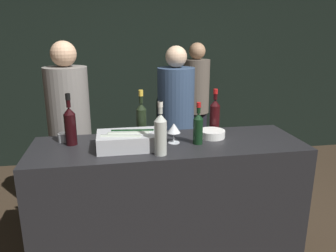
{
  "coord_description": "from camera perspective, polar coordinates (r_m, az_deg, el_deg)",
  "views": [
    {
      "loc": [
        -0.39,
        -1.87,
        1.77
      ],
      "look_at": [
        0.0,
        0.35,
        1.12
      ],
      "focal_mm": 35.0,
      "sensor_mm": 36.0,
      "label": 1
    }
  ],
  "objects": [
    {
      "name": "ice_bin_with_bottles",
      "position": [
        2.26,
        -7.08,
        -2.36
      ],
      "size": [
        0.41,
        0.27,
        0.12
      ],
      "color": "#B7BABF",
      "rests_on": "bar_counter"
    },
    {
      "name": "wall_back_chalkboard",
      "position": [
        4.52,
        -5.13,
        11.44
      ],
      "size": [
        6.4,
        0.06,
        2.8
      ],
      "color": "black",
      "rests_on": "ground_plane"
    },
    {
      "name": "person_grey_polo",
      "position": [
        4.33,
        4.9,
        4.71
      ],
      "size": [
        0.34,
        0.34,
        1.63
      ],
      "rotation": [
        0.0,
        0.0,
        3.0
      ],
      "color": "black",
      "rests_on": "ground_plane"
    },
    {
      "name": "red_wine_bottle_black_foil",
      "position": [
        2.39,
        -16.68,
        0.29
      ],
      "size": [
        0.08,
        0.08,
        0.37
      ],
      "color": "black",
      "rests_on": "bar_counter"
    },
    {
      "name": "white_wine_bottle",
      "position": [
        2.1,
        -1.32,
        -1.22
      ],
      "size": [
        0.08,
        0.08,
        0.35
      ],
      "color": "#B2B7AD",
      "rests_on": "bar_counter"
    },
    {
      "name": "bar_counter",
      "position": [
        2.56,
        0.13,
        -13.58
      ],
      "size": [
        1.95,
        0.63,
        1.0
      ],
      "color": "black",
      "rests_on": "ground_plane"
    },
    {
      "name": "champagne_bottle",
      "position": [
        2.47,
        -4.65,
        1.34
      ],
      "size": [
        0.08,
        0.08,
        0.36
      ],
      "color": "black",
      "rests_on": "bar_counter"
    },
    {
      "name": "candle_votive",
      "position": [
        2.5,
        -17.74,
        -1.89
      ],
      "size": [
        0.08,
        0.08,
        0.06
      ],
      "color": "silver",
      "rests_on": "bar_counter"
    },
    {
      "name": "red_wine_bottle_burgundy",
      "position": [
        2.32,
        5.27,
        -0.17
      ],
      "size": [
        0.07,
        0.07,
        0.3
      ],
      "color": "black",
      "rests_on": "bar_counter"
    },
    {
      "name": "bowl_white",
      "position": [
        2.5,
        7.67,
        -1.31
      ],
      "size": [
        0.2,
        0.2,
        0.06
      ],
      "color": "white",
      "rests_on": "bar_counter"
    },
    {
      "name": "person_in_hoodie",
      "position": [
        3.33,
        1.36,
        1.17
      ],
      "size": [
        0.37,
        0.37,
        1.64
      ],
      "rotation": [
        0.0,
        0.0,
        0.02
      ],
      "color": "black",
      "rests_on": "ground_plane"
    },
    {
      "name": "wine_glass",
      "position": [
        2.33,
        1.03,
        -0.48
      ],
      "size": [
        0.09,
        0.09,
        0.15
      ],
      "color": "silver",
      "rests_on": "bar_counter"
    },
    {
      "name": "red_wine_bottle_tall",
      "position": [
        2.63,
        8.13,
        2.09
      ],
      "size": [
        0.08,
        0.08,
        0.34
      ],
      "color": "black",
      "rests_on": "bar_counter"
    },
    {
      "name": "person_blond_tee",
      "position": [
        2.96,
        -16.69,
        -0.68
      ],
      "size": [
        0.36,
        0.36,
        1.7
      ],
      "rotation": [
        0.0,
        0.0,
        1.61
      ],
      "color": "black",
      "rests_on": "ground_plane"
    }
  ]
}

